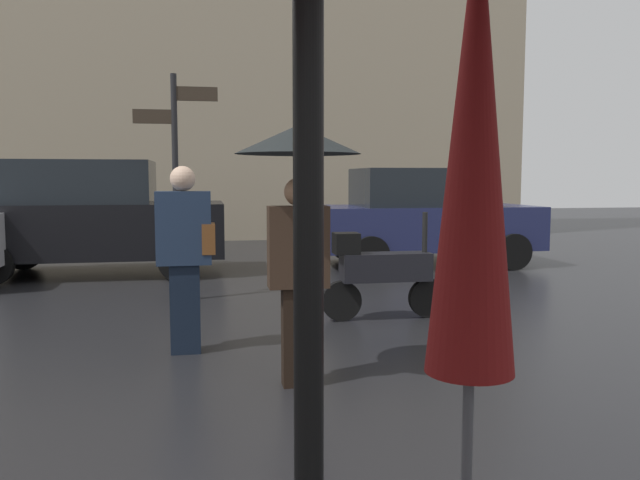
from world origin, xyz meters
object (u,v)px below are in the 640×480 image
pedestrian_with_umbrella (298,184)px  parked_car_right (423,216)px  street_signpost (176,165)px  parked_scooter (382,271)px  pedestrian_with_bag (186,248)px  folded_patio_umbrella_near (474,171)px  parked_car_left (92,217)px

pedestrian_with_umbrella → parked_car_right: size_ratio=0.50×
pedestrian_with_umbrella → street_signpost: bearing=-32.9°
parked_scooter → pedestrian_with_bag: bearing=-141.2°
pedestrian_with_umbrella → parked_car_right: (3.32, 6.47, -0.65)m
folded_patio_umbrella_near → parked_car_left: (-2.69, 9.30, -0.67)m
parked_scooter → parked_car_left: bearing=145.8°
folded_patio_umbrella_near → pedestrian_with_bag: folded_patio_umbrella_near is taller
folded_patio_umbrella_near → parked_scooter: 5.35m
parked_car_right → parked_scooter: bearing=57.0°
folded_patio_umbrella_near → pedestrian_with_bag: size_ratio=1.44×
parked_scooter → pedestrian_with_umbrella: bearing=-107.6°
parked_car_left → pedestrian_with_bag: bearing=117.7°
pedestrian_with_umbrella → street_signpost: 3.87m
pedestrian_with_umbrella → parked_scooter: pedestrian_with_umbrella is taller
parked_car_left → street_signpost: 3.15m
parked_scooter → parked_car_left: 5.71m
parked_car_right → parked_car_left: bearing=-6.6°
folded_patio_umbrella_near → street_signpost: street_signpost is taller
pedestrian_with_bag → parked_car_left: size_ratio=0.41×
folded_patio_umbrella_near → street_signpost: 6.77m
pedestrian_with_umbrella → pedestrian_with_bag: pedestrian_with_umbrella is taller
parked_car_left → parked_car_right: bearing=-169.0°
folded_patio_umbrella_near → parked_car_right: bearing=71.2°
pedestrian_with_umbrella → street_signpost: (-1.06, 3.72, 0.22)m
pedestrian_with_bag → parked_scooter: pedestrian_with_bag is taller
pedestrian_with_umbrella → parked_scooter: bearing=-79.6°
folded_patio_umbrella_near → street_signpost: size_ratio=0.84×
pedestrian_with_umbrella → street_signpost: size_ratio=0.68×
street_signpost → parked_car_left: bearing=119.8°
folded_patio_umbrella_near → pedestrian_with_bag: bearing=103.8°
pedestrian_with_umbrella → parked_scooter: size_ratio=1.35×
folded_patio_umbrella_near → pedestrian_with_umbrella: folded_patio_umbrella_near is taller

